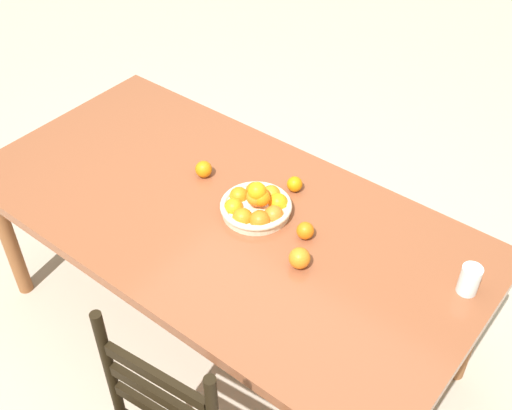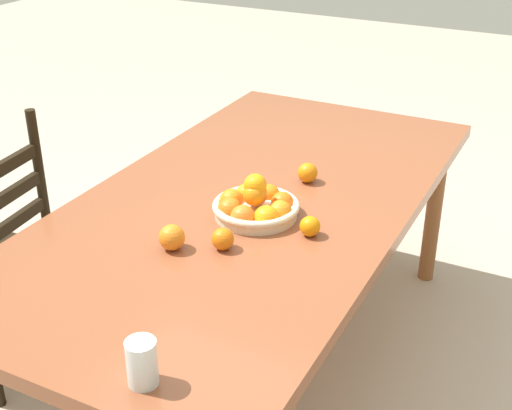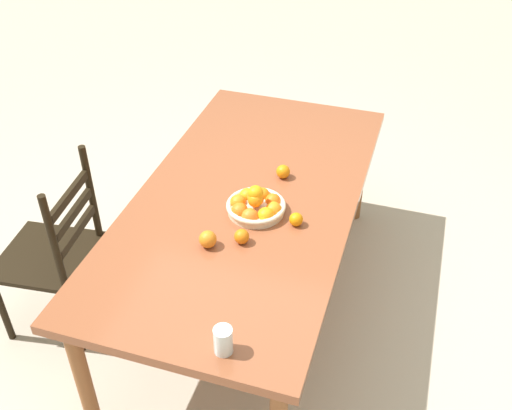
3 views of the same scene
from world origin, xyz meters
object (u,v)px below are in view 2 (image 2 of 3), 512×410
Objects in this scene: fruit_bowl at (256,205)px; dining_table at (250,215)px; drinking_glass at (142,363)px; orange_loose_0 at (223,239)px; orange_loose_3 at (310,226)px; orange_loose_1 at (308,173)px; orange_loose_2 at (172,237)px.

dining_table is at bearing 35.50° from fruit_bowl.
orange_loose_0 is at bearing 12.34° from drinking_glass.
dining_table is 0.17m from fruit_bowl.
fruit_bowl is 4.41× the size of orange_loose_3.
orange_loose_2 is at bearing 164.28° from orange_loose_1.
fruit_bowl is 4.19× the size of orange_loose_0.
dining_table is 30.89× the size of orange_loose_0.
fruit_bowl is 3.59× the size of orange_loose_2.
orange_loose_1 is at bearing -8.13° from fruit_bowl.
orange_loose_1 is (0.32, -0.05, -0.01)m from fruit_bowl.
fruit_bowl is (-0.11, -0.08, 0.11)m from dining_table.
orange_loose_0 is at bearing -62.88° from orange_loose_2.
fruit_bowl is 3.99× the size of orange_loose_1.
drinking_glass is at bearing -166.95° from dining_table.
orange_loose_1 reaches higher than orange_loose_3.
drinking_glass is (-0.82, -0.14, 0.02)m from fruit_bowl.
fruit_bowl is 0.32m from orange_loose_1.
orange_loose_1 is 0.64m from orange_loose_2.
orange_loose_1 is (0.21, -0.12, 0.10)m from dining_table.
orange_loose_0 is (-0.23, -0.01, -0.01)m from fruit_bowl.
orange_loose_2 is at bearing 26.72° from drinking_glass.
fruit_bowl is 0.21m from orange_loose_3.
orange_loose_3 is at bearing -45.98° from orange_loose_0.
orange_loose_0 is 0.15m from orange_loose_2.
dining_table is 0.42m from orange_loose_2.
orange_loose_3 reaches higher than dining_table.
dining_table is 32.52× the size of orange_loose_3.
orange_loose_3 is (-0.35, -0.16, -0.00)m from orange_loose_1.
orange_loose_1 reaches higher than orange_loose_0.
orange_loose_1 is 1.14m from drinking_glass.
drinking_glass is at bearing 174.94° from orange_loose_3.
orange_loose_1 is 0.39m from orange_loose_3.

